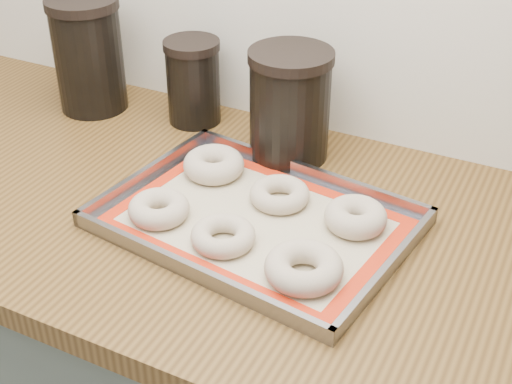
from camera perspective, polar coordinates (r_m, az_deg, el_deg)
The scene contains 13 objects.
cabinet at distance 1.53m, azimuth -7.82°, elevation -14.31°, with size 3.00×0.65×0.86m, color #566257.
countertop at distance 1.24m, azimuth -9.36°, elevation -0.04°, with size 3.06×0.68×0.04m, color brown.
baking_tray at distance 1.11m, azimuth 0.00°, elevation -2.30°, with size 0.50×0.39×0.03m.
baking_mat at distance 1.11m, azimuth 0.00°, elevation -2.39°, with size 0.46×0.34×0.00m.
bagel_front_left at distance 1.12m, azimuth -7.78°, elevation -1.33°, with size 0.10×0.10×0.03m, color beige.
bagel_front_mid at distance 1.06m, azimuth -2.65°, elevation -3.52°, with size 0.10×0.10×0.03m, color beige.
bagel_front_right at distance 0.99m, azimuth 3.84°, elevation -6.05°, with size 0.11×0.11×0.04m, color beige.
bagel_back_left at distance 1.22m, azimuth -3.40°, elevation 2.22°, with size 0.10×0.10×0.04m, color beige.
bagel_back_mid at distance 1.15m, azimuth 1.90°, elevation -0.19°, with size 0.10×0.10×0.03m, color beige.
bagel_back_right at distance 1.10m, azimuth 7.97°, elevation -1.99°, with size 0.10×0.10×0.04m, color beige.
canister_left at distance 1.46m, azimuth -13.26°, elevation 10.66°, with size 0.14×0.14×0.22m.
canister_mid at distance 1.39m, azimuth -5.04°, elevation 8.81°, with size 0.11×0.11×0.16m.
canister_right at distance 1.25m, azimuth 2.72°, elevation 6.98°, with size 0.15×0.15×0.20m.
Camera 1 is at (0.64, 0.85, 1.55)m, focal length 50.00 mm.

